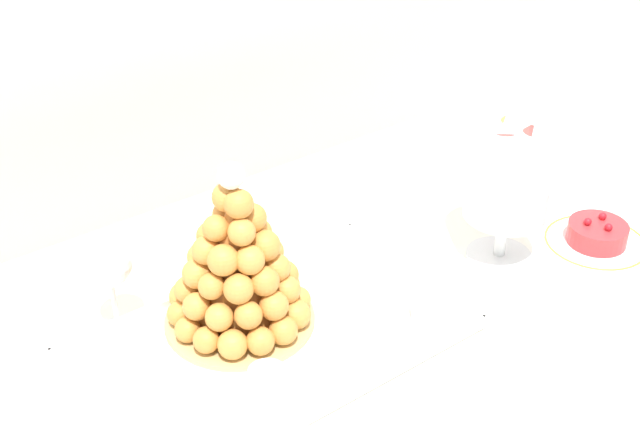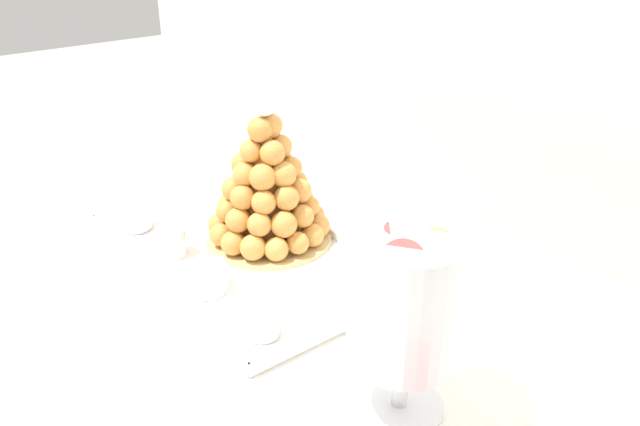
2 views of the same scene
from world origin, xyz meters
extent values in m
cylinder|color=brown|center=(-0.66, 0.39, 0.39)|extent=(0.04, 0.04, 0.78)
cube|color=brown|center=(0.00, 0.00, 0.79)|extent=(1.44, 0.90, 0.02)
cube|color=white|center=(0.00, 0.00, 0.80)|extent=(1.50, 0.96, 0.00)
cube|color=white|center=(0.00, 0.48, 0.66)|extent=(1.50, 0.01, 0.27)
cube|color=white|center=(-0.75, 0.00, 0.66)|extent=(0.01, 0.96, 0.27)
cube|color=white|center=(-0.14, 0.02, 0.81)|extent=(0.57, 0.33, 0.01)
cube|color=white|center=(-0.14, -0.15, 0.82)|extent=(0.57, 0.01, 0.02)
cube|color=white|center=(-0.14, 0.19, 0.82)|extent=(0.57, 0.01, 0.02)
cube|color=white|center=(-0.42, 0.02, 0.82)|extent=(0.01, 0.33, 0.02)
cube|color=white|center=(0.15, 0.02, 0.82)|extent=(0.01, 0.33, 0.02)
cylinder|color=white|center=(-0.14, 0.02, 0.81)|extent=(0.31, 0.31, 0.00)
cylinder|color=tan|center=(-0.15, 0.09, 0.81)|extent=(0.23, 0.23, 0.01)
cone|color=#BA7535|center=(-0.15, 0.09, 0.93)|extent=(0.15, 0.15, 0.22)
sphere|color=gold|center=(-0.06, 0.09, 0.84)|extent=(0.04, 0.04, 0.04)
sphere|color=gold|center=(-0.07, 0.13, 0.84)|extent=(0.04, 0.04, 0.04)
sphere|color=gold|center=(-0.10, 0.16, 0.84)|extent=(0.05, 0.05, 0.05)
sphere|color=gold|center=(-0.13, 0.18, 0.84)|extent=(0.05, 0.05, 0.05)
sphere|color=gold|center=(-0.17, 0.18, 0.84)|extent=(0.04, 0.04, 0.04)
sphere|color=gold|center=(-0.21, 0.16, 0.84)|extent=(0.05, 0.05, 0.05)
sphere|color=gold|center=(-0.23, 0.13, 0.84)|extent=(0.04, 0.04, 0.04)
sphere|color=gold|center=(-0.24, 0.09, 0.84)|extent=(0.04, 0.04, 0.04)
sphere|color=gold|center=(-0.23, 0.05, 0.84)|extent=(0.04, 0.04, 0.04)
sphere|color=gold|center=(-0.21, 0.02, 0.84)|extent=(0.04, 0.04, 0.04)
sphere|color=gold|center=(-0.17, 0.00, 0.84)|extent=(0.04, 0.04, 0.04)
sphere|color=gold|center=(-0.13, 0.00, 0.84)|extent=(0.04, 0.04, 0.04)
sphere|color=gold|center=(-0.10, 0.02, 0.84)|extent=(0.05, 0.05, 0.05)
sphere|color=gold|center=(-0.07, 0.05, 0.84)|extent=(0.04, 0.04, 0.04)
sphere|color=gold|center=(-0.08, 0.11, 0.88)|extent=(0.04, 0.04, 0.04)
sphere|color=gold|center=(-0.11, 0.15, 0.88)|extent=(0.04, 0.04, 0.04)
sphere|color=gold|center=(-0.15, 0.16, 0.88)|extent=(0.04, 0.04, 0.04)
sphere|color=gold|center=(-0.19, 0.15, 0.88)|extent=(0.04, 0.04, 0.04)
sphere|color=gold|center=(-0.22, 0.13, 0.88)|extent=(0.04, 0.04, 0.04)
sphere|color=gold|center=(-0.23, 0.08, 0.88)|extent=(0.04, 0.04, 0.04)
sphere|color=gold|center=(-0.21, 0.04, 0.88)|extent=(0.04, 0.04, 0.04)
sphere|color=gold|center=(-0.18, 0.02, 0.88)|extent=(0.04, 0.04, 0.04)
sphere|color=gold|center=(-0.14, 0.02, 0.88)|extent=(0.04, 0.04, 0.04)
sphere|color=gold|center=(-0.10, 0.04, 0.88)|extent=(0.04, 0.04, 0.04)
sphere|color=gold|center=(-0.08, 0.07, 0.88)|extent=(0.05, 0.05, 0.05)
sphere|color=gold|center=(-0.11, 0.13, 0.92)|extent=(0.05, 0.05, 0.05)
sphere|color=gold|center=(-0.14, 0.15, 0.92)|extent=(0.04, 0.04, 0.04)
sphere|color=gold|center=(-0.18, 0.14, 0.92)|extent=(0.05, 0.05, 0.05)
sphere|color=gold|center=(-0.21, 0.11, 0.91)|extent=(0.05, 0.05, 0.05)
sphere|color=gold|center=(-0.21, 0.07, 0.92)|extent=(0.04, 0.04, 0.04)
sphere|color=gold|center=(-0.18, 0.04, 0.92)|extent=(0.05, 0.05, 0.05)
sphere|color=gold|center=(-0.14, 0.03, 0.92)|extent=(0.04, 0.04, 0.04)
sphere|color=gold|center=(-0.11, 0.05, 0.91)|extent=(0.04, 0.04, 0.04)
sphere|color=gold|center=(-0.09, 0.09, 0.92)|extent=(0.04, 0.04, 0.04)
sphere|color=gold|center=(-0.13, 0.13, 0.95)|extent=(0.04, 0.04, 0.04)
sphere|color=gold|center=(-0.17, 0.13, 0.95)|extent=(0.05, 0.05, 0.05)
sphere|color=gold|center=(-0.19, 0.10, 0.95)|extent=(0.04, 0.04, 0.04)
sphere|color=gold|center=(-0.19, 0.06, 0.96)|extent=(0.05, 0.05, 0.05)
sphere|color=gold|center=(-0.16, 0.05, 0.95)|extent=(0.04, 0.04, 0.04)
sphere|color=gold|center=(-0.12, 0.06, 0.95)|extent=(0.05, 0.05, 0.05)
sphere|color=gold|center=(-0.11, 0.10, 0.95)|extent=(0.05, 0.05, 0.05)
sphere|color=gold|center=(-0.15, 0.12, 0.99)|extent=(0.04, 0.04, 0.04)
sphere|color=gold|center=(-0.18, 0.09, 0.99)|extent=(0.04, 0.04, 0.04)
sphere|color=gold|center=(-0.16, 0.06, 0.99)|extent=(0.04, 0.04, 0.04)
sphere|color=gold|center=(-0.12, 0.08, 0.99)|extent=(0.04, 0.04, 0.04)
sphere|color=gold|center=(-0.15, 0.10, 1.03)|extent=(0.04, 0.04, 0.04)
sphere|color=gold|center=(-0.15, 0.08, 1.03)|extent=(0.04, 0.04, 0.04)
sphere|color=white|center=(-0.15, 0.09, 1.07)|extent=(0.04, 0.04, 0.04)
cylinder|color=silver|center=(-0.35, -0.09, 0.84)|extent=(0.06, 0.06, 0.05)
cylinder|color=gold|center=(-0.35, -0.09, 0.82)|extent=(0.05, 0.05, 0.02)
cylinder|color=#EAC166|center=(-0.35, -0.09, 0.84)|extent=(0.05, 0.05, 0.02)
sphere|color=brown|center=(-0.34, -0.10, 0.85)|extent=(0.02, 0.02, 0.02)
cylinder|color=silver|center=(-0.21, -0.08, 0.84)|extent=(0.05, 0.05, 0.05)
cylinder|color=gold|center=(-0.21, -0.08, 0.82)|extent=(0.05, 0.05, 0.02)
cylinder|color=#EAC166|center=(-0.21, -0.08, 0.84)|extent=(0.05, 0.05, 0.02)
sphere|color=brown|center=(-0.21, -0.07, 0.85)|extent=(0.01, 0.01, 0.01)
cylinder|color=silver|center=(-0.07, -0.09, 0.83)|extent=(0.06, 0.06, 0.05)
cylinder|color=gold|center=(-0.07, -0.09, 0.82)|extent=(0.06, 0.06, 0.02)
cylinder|color=#EAC166|center=(-0.07, -0.09, 0.84)|extent=(0.06, 0.06, 0.01)
sphere|color=brown|center=(-0.06, -0.09, 0.85)|extent=(0.02, 0.02, 0.02)
cylinder|color=silver|center=(0.08, -0.08, 0.84)|extent=(0.05, 0.05, 0.05)
cylinder|color=#F4EAC6|center=(0.08, -0.08, 0.82)|extent=(0.05, 0.05, 0.02)
cylinder|color=white|center=(0.08, -0.08, 0.84)|extent=(0.05, 0.05, 0.02)
sphere|color=brown|center=(0.08, -0.08, 0.85)|extent=(0.01, 0.01, 0.01)
cylinder|color=white|center=(0.31, -0.02, 0.81)|extent=(0.11, 0.11, 0.01)
cylinder|color=white|center=(0.31, -0.02, 0.85)|extent=(0.02, 0.02, 0.08)
cylinder|color=white|center=(0.31, -0.02, 0.97)|extent=(0.14, 0.14, 0.16)
cylinder|color=#D199D8|center=(0.32, -0.02, 0.91)|extent=(0.07, 0.05, 0.07)
cylinder|color=#D199D8|center=(0.30, -0.01, 0.91)|extent=(0.07, 0.06, 0.07)
cylinder|color=#D199D8|center=(0.30, -0.04, 0.91)|extent=(0.05, 0.05, 0.04)
cylinder|color=#E54C47|center=(0.34, -0.01, 0.93)|extent=(0.05, 0.05, 0.04)
cylinder|color=#E54C47|center=(0.29, -0.02, 0.93)|extent=(0.07, 0.06, 0.06)
cylinder|color=#D199D8|center=(0.30, -0.06, 0.93)|extent=(0.06, 0.06, 0.06)
cylinder|color=yellow|center=(0.31, 0.00, 0.96)|extent=(0.05, 0.05, 0.03)
cylinder|color=#72B2E0|center=(0.28, -0.01, 0.96)|extent=(0.06, 0.05, 0.06)
cylinder|color=#72B2E0|center=(0.30, -0.05, 0.96)|extent=(0.06, 0.05, 0.05)
cylinder|color=yellow|center=(0.32, -0.03, 0.96)|extent=(0.07, 0.05, 0.08)
cylinder|color=#72B2E0|center=(0.31, 0.01, 0.98)|extent=(0.05, 0.05, 0.05)
cylinder|color=#E54C47|center=(0.28, -0.02, 0.98)|extent=(0.06, 0.05, 0.06)
cylinder|color=yellow|center=(0.32, -0.06, 0.98)|extent=(0.07, 0.05, 0.07)
cylinder|color=#E54C47|center=(0.33, -0.02, 0.98)|extent=(0.07, 0.05, 0.06)
cylinder|color=brown|center=(0.30, -0.01, 1.01)|extent=(0.07, 0.05, 0.07)
cylinder|color=pink|center=(0.31, -0.05, 1.01)|extent=(0.06, 0.05, 0.06)
cylinder|color=#9ED860|center=(0.34, -0.01, 1.01)|extent=(0.05, 0.05, 0.06)
cylinder|color=#E54C47|center=(0.29, -0.02, 1.03)|extent=(0.06, 0.05, 0.06)
cylinder|color=#E54C47|center=(0.33, -0.05, 1.03)|extent=(0.07, 0.05, 0.07)
cylinder|color=#F9A54C|center=(0.33, 0.00, 1.03)|extent=(0.06, 0.05, 0.05)
cylinder|color=silver|center=(-0.31, 0.19, 0.80)|extent=(0.06, 0.06, 0.00)
cylinder|color=silver|center=(-0.31, 0.19, 0.85)|extent=(0.01, 0.01, 0.09)
sphere|color=silver|center=(-0.31, 0.19, 0.93)|extent=(0.07, 0.07, 0.07)
camera|label=1|loc=(-0.68, -0.82, 1.65)|focal=48.24mm
camera|label=2|loc=(0.75, -0.49, 1.39)|focal=36.51mm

